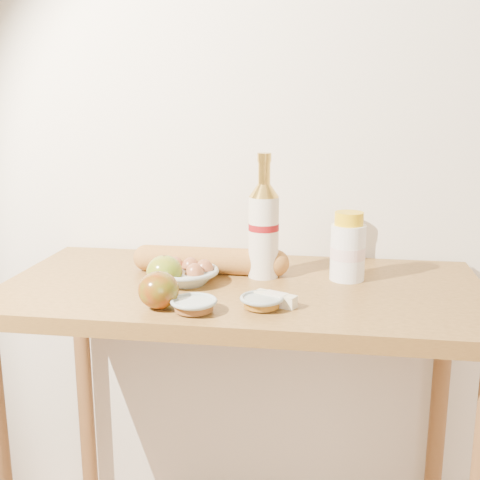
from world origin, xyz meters
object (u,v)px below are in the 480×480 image
(bourbon_bottle, at_px, (264,228))
(cream_bottle, at_px, (348,249))
(table, at_px, (242,330))
(egg_bowl, at_px, (186,274))
(baguette, at_px, (210,260))

(bourbon_bottle, height_order, cream_bottle, bourbon_bottle)
(table, distance_m, bourbon_bottle, 0.27)
(egg_bowl, xyz_separation_m, baguette, (0.04, 0.10, 0.01))
(baguette, bearing_deg, table, -39.48)
(egg_bowl, bearing_deg, table, 5.62)
(cream_bottle, relative_size, baguette, 0.42)
(table, height_order, bourbon_bottle, bourbon_bottle)
(bourbon_bottle, bearing_deg, table, -121.62)
(table, height_order, baguette, baguette)
(table, distance_m, baguette, 0.20)
(cream_bottle, bearing_deg, table, -160.07)
(cream_bottle, bearing_deg, baguette, -177.22)
(table, distance_m, cream_bottle, 0.34)
(bourbon_bottle, height_order, baguette, bourbon_bottle)
(bourbon_bottle, relative_size, baguette, 0.76)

